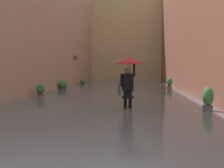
% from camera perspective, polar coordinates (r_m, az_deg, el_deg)
% --- Properties ---
extents(ground_plane, '(66.61, 66.61, 0.00)m').
position_cam_1_polar(ground_plane, '(15.69, 1.29, -2.36)').
color(ground_plane, gray).
extents(flood_water, '(9.14, 32.64, 0.20)m').
position_cam_1_polar(flood_water, '(15.68, 1.29, -2.00)').
color(flood_water, slate).
rests_on(flood_water, ground_plane).
extents(building_facade_left, '(2.04, 30.64, 11.69)m').
position_cam_1_polar(building_facade_left, '(16.57, 20.04, 18.11)').
color(building_facade_left, '#935642').
rests_on(building_facade_left, ground_plane).
extents(building_facade_far, '(11.94, 1.80, 11.10)m').
position_cam_1_polar(building_facade_far, '(30.06, 3.42, 11.10)').
color(building_facade_far, tan).
rests_on(building_facade_far, ground_plane).
extents(person_wading, '(1.11, 1.11, 2.10)m').
position_cam_1_polar(person_wading, '(8.74, 3.98, 2.82)').
color(person_wading, '#4C4233').
rests_on(person_wading, ground_plane).
extents(potted_plant_near_left, '(0.37, 0.37, 1.01)m').
position_cam_1_polar(potted_plant_near_left, '(8.96, 21.77, -3.75)').
color(potted_plant_near_left, '#66605B').
rests_on(potted_plant_near_left, ground_plane).
extents(potted_plant_mid_right, '(0.61, 0.61, 0.81)m').
position_cam_1_polar(potted_plant_mid_right, '(17.15, -11.57, -0.37)').
color(potted_plant_mid_right, '#66605B').
rests_on(potted_plant_mid_right, ground_plane).
extents(potted_plant_far_right, '(0.45, 0.45, 0.74)m').
position_cam_1_polar(potted_plant_far_right, '(22.32, -6.96, 0.42)').
color(potted_plant_far_right, brown).
rests_on(potted_plant_far_right, ground_plane).
extents(potted_plant_mid_left, '(0.40, 0.40, 0.96)m').
position_cam_1_polar(potted_plant_mid_left, '(18.19, 13.47, -0.05)').
color(potted_plant_mid_left, '#9E563D').
rests_on(potted_plant_mid_left, ground_plane).
extents(potted_plant_near_right, '(0.40, 0.40, 0.83)m').
position_cam_1_polar(potted_plant_near_right, '(13.04, -16.65, -1.66)').
color(potted_plant_near_right, brown).
rests_on(potted_plant_near_right, ground_plane).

